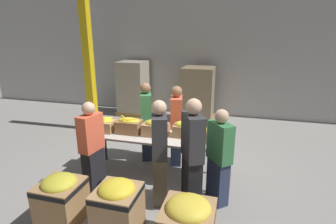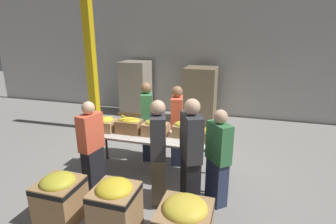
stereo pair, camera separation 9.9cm
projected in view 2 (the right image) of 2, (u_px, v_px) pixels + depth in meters
The scene contains 20 objects.
ground_plane at pixel (157, 174), 5.00m from camera, with size 30.00×30.00×0.00m, color gray.
wall_back at pixel (199, 52), 8.25m from camera, with size 16.00×0.08×4.00m.
sorting_table at pixel (156, 138), 4.79m from camera, with size 2.57×0.74×0.80m.
banana_box_0 at pixel (104, 124), 4.99m from camera, with size 0.45×0.33×0.27m.
banana_box_1 at pixel (129, 125), 4.87m from camera, with size 0.45×0.30×0.31m.
banana_box_2 at pixel (155, 127), 4.75m from camera, with size 0.45×0.32×0.31m.
banana_box_3 at pixel (186, 129), 4.67m from camera, with size 0.45×0.28×0.28m.
banana_box_4 at pixel (211, 135), 4.47m from camera, with size 0.41×0.31×0.27m.
volunteer_0 at pixel (147, 122), 5.45m from camera, with size 0.36×0.49×1.64m.
volunteer_1 at pixel (158, 153), 4.00m from camera, with size 0.35×0.49×1.66m.
volunteer_2 at pixel (177, 126), 5.22m from camera, with size 0.30×0.47×1.62m.
volunteer_3 at pixel (92, 147), 4.34m from camera, with size 0.28×0.45×1.56m.
volunteer_4 at pixel (191, 156), 3.84m from camera, with size 0.41×0.52×1.72m.
volunteer_5 at pixel (218, 159), 3.96m from camera, with size 0.43×0.45×1.54m.
donation_bin_0 at pixel (60, 196), 3.70m from camera, with size 0.57×0.57×0.71m.
donation_bin_1 at pixel (115, 205), 3.46m from camera, with size 0.57×0.57×0.76m.
donation_bin_2 at pixel (185, 223), 3.22m from camera, with size 0.65×0.65×0.68m.
support_pillar at pixel (91, 56), 6.81m from camera, with size 0.21×0.21×4.00m.
pallet_stack_0 at pixel (136, 88), 8.56m from camera, with size 0.92×0.92×1.72m.
pallet_stack_1 at pixel (200, 95), 7.78m from camera, with size 0.98×0.98×1.64m.
Camera 2 is at (1.46, -4.20, 2.59)m, focal length 28.00 mm.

